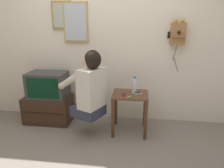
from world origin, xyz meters
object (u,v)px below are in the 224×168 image
Objects in this scene: cell_phone_held at (124,94)px; water_bottle at (135,85)px; person at (90,86)px; toothbrush at (132,96)px; cell_phone_spare at (137,93)px; wall_phone_antique at (178,33)px; television at (48,85)px; wall_mirror at (76,22)px; framed_picture at (62,15)px.

water_bottle is at bearing 42.09° from cell_phone_held.
person is 6.38× the size of toothbrush.
cell_phone_spare is 0.16m from toothbrush.
wall_phone_antique is 0.99m from cell_phone_spare.
television is 1.29m from water_bottle.
cell_phone_held is 0.13m from toothbrush.
cell_phone_held is (0.43, 0.11, -0.13)m from person.
toothbrush is at bearing -140.40° from wall_phone_antique.
person is 0.80m from television.
wall_mirror reaches higher than cell_phone_spare.
wall_mirror is at bearing 32.31° from television.
wall_phone_antique is (1.85, 0.21, 0.75)m from television.
wall_mirror is 1.36m from cell_phone_spare.
wall_phone_antique reaches higher than cell_phone_spare.
water_bottle is 1.54× the size of toothbrush.
water_bottle is (-0.04, 0.07, 0.09)m from cell_phone_spare.
toothbrush is (-0.07, -0.15, 0.00)m from cell_phone_spare.
toothbrush reaches higher than cell_phone_held.
wall_phone_antique is 5.27× the size of cell_phone_spare.
toothbrush is (0.54, 0.04, -0.13)m from person.
wall_phone_antique is 5.26× the size of toothbrush.
person is 0.65m from cell_phone_spare.
wall_phone_antique is 3.41× the size of water_bottle.
toothbrush is at bearing -60.04° from person.
wall_phone_antique is 5.62× the size of cell_phone_held.
person is at bearing -47.58° from framed_picture.
toothbrush is at bearing -31.74° from wall_mirror.
framed_picture is at bearing 149.05° from cell_phone_held.
wall_mirror is at bearing 160.69° from water_bottle.
television reaches higher than toothbrush.
wall_mirror is (-1.45, 0.04, 0.15)m from wall_phone_antique.
toothbrush is at bearing -38.82° from cell_phone_held.
cell_phone_held is 0.19m from cell_phone_spare.
television is 4.08× the size of toothbrush.
television is 4.37× the size of cell_phone_held.
cell_phone_spare is at bearing -60.80° from water_bottle.
wall_phone_antique reaches higher than water_bottle.
cell_phone_spare is at bearing -71.60° from toothbrush.
wall_mirror is (0.40, 0.25, 0.89)m from television.
television reaches higher than cell_phone_spare.
cell_phone_held is (-0.70, -0.42, -0.77)m from wall_phone_antique.
wall_mirror is at bearing 90.23° from cell_phone_spare.
wall_phone_antique is 1.46m from wall_mirror.
wall_mirror reaches higher than water_bottle.
water_bottle is (1.09, -0.31, -0.92)m from framed_picture.
television reaches higher than water_bottle.
television is at bearing 177.39° from water_bottle.
framed_picture is 0.23m from wall_mirror.
television is at bearing 107.04° from cell_phone_spare.
framed_picture reaches higher than water_bottle.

